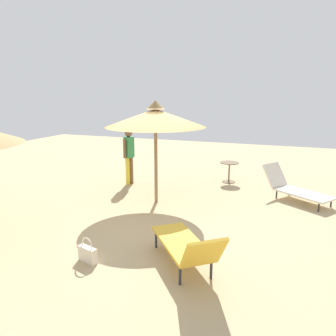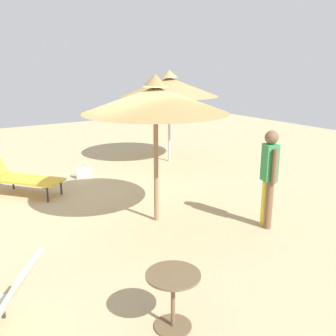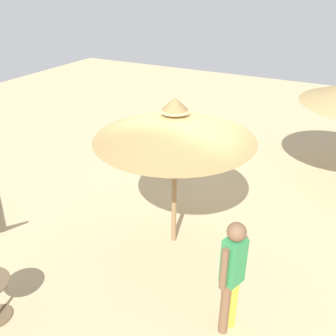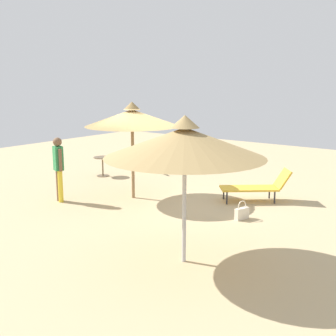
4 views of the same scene
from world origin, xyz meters
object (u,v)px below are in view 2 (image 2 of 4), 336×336
Objects in this scene: lounge_chair_near_right at (19,176)px; person_standing_edge at (269,173)px; handbag at (84,172)px; parasol_umbrella_center at (156,100)px; parasol_umbrella_front at (169,87)px; side_table_round at (173,291)px.

person_standing_edge reaches higher than lounge_chair_near_right.
handbag is at bearing -71.01° from person_standing_edge.
person_standing_edge is (-1.50, 1.35, -1.24)m from parasol_umbrella_center.
side_table_round is at bearing 56.71° from parasol_umbrella_front.
lounge_chair_near_right reaches higher than side_table_round.
parasol_umbrella_center reaches higher than parasol_umbrella_front.
parasol_umbrella_center is at bearing 53.36° from parasol_umbrella_front.
side_table_round is (2.95, 1.36, -0.55)m from person_standing_edge.
parasol_umbrella_front is at bearing -103.69° from person_standing_edge.
handbag is at bearing -102.46° from side_table_round.
lounge_chair_near_right is at bearing -86.67° from side_table_round.
lounge_chair_near_right is at bearing -52.61° from person_standing_edge.
parasol_umbrella_center is 0.95× the size of parasol_umbrella_front.
lounge_chair_near_right is at bearing 8.85° from parasol_umbrella_front.
person_standing_edge reaches higher than handbag.
person_standing_edge is at bearing 108.99° from handbag.
lounge_chair_near_right reaches higher than handbag.
parasol_umbrella_center is 5.85× the size of handbag.
handbag is 0.69× the size of side_table_round.
side_table_round is (1.46, 2.70, -1.80)m from parasol_umbrella_center.
parasol_umbrella_front is 7.80m from side_table_round.
parasol_umbrella_center is 3.90m from lounge_chair_near_right.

